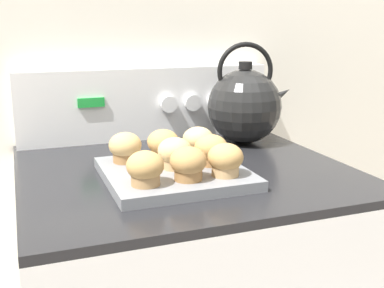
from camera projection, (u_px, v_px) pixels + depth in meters
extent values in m
cube|color=silver|center=(140.00, 33.00, 1.35)|extent=(8.00, 0.05, 2.40)
cube|color=black|center=(183.00, 170.00, 1.10)|extent=(0.72, 0.67, 0.02)
cube|color=white|center=(147.00, 103.00, 1.35)|extent=(0.71, 0.05, 0.20)
cube|color=green|center=(91.00, 103.00, 1.27)|extent=(0.07, 0.01, 0.02)
cylinder|color=white|center=(169.00, 104.00, 1.34)|extent=(0.05, 0.02, 0.05)
cylinder|color=white|center=(193.00, 103.00, 1.36)|extent=(0.05, 0.02, 0.05)
cylinder|color=white|center=(216.00, 101.00, 1.39)|extent=(0.05, 0.02, 0.05)
cylinder|color=white|center=(238.00, 100.00, 1.41)|extent=(0.05, 0.02, 0.05)
cube|color=slate|center=(174.00, 173.00, 1.01)|extent=(0.29, 0.29, 0.02)
cylinder|color=#A37A4C|center=(146.00, 178.00, 0.90)|extent=(0.05, 0.05, 0.03)
ellipsoid|color=tan|center=(145.00, 165.00, 0.90)|extent=(0.07, 0.07, 0.06)
cylinder|color=olive|center=(188.00, 173.00, 0.93)|extent=(0.05, 0.05, 0.03)
ellipsoid|color=#B2844C|center=(188.00, 161.00, 0.93)|extent=(0.07, 0.07, 0.06)
cylinder|color=tan|center=(225.00, 169.00, 0.96)|extent=(0.05, 0.05, 0.03)
ellipsoid|color=tan|center=(225.00, 157.00, 0.96)|extent=(0.07, 0.07, 0.06)
cylinder|color=tan|center=(175.00, 162.00, 1.01)|extent=(0.05, 0.05, 0.03)
ellipsoid|color=tan|center=(175.00, 150.00, 1.00)|extent=(0.07, 0.07, 0.06)
cylinder|color=olive|center=(211.00, 158.00, 1.04)|extent=(0.05, 0.05, 0.03)
ellipsoid|color=tan|center=(211.00, 147.00, 1.03)|extent=(0.07, 0.07, 0.06)
cylinder|color=olive|center=(126.00, 156.00, 1.06)|extent=(0.05, 0.05, 0.03)
ellipsoid|color=tan|center=(125.00, 145.00, 1.05)|extent=(0.07, 0.07, 0.06)
cylinder|color=olive|center=(163.00, 152.00, 1.08)|extent=(0.05, 0.05, 0.03)
ellipsoid|color=tan|center=(163.00, 142.00, 1.08)|extent=(0.07, 0.07, 0.06)
cylinder|color=tan|center=(198.00, 149.00, 1.11)|extent=(0.05, 0.05, 0.03)
ellipsoid|color=tan|center=(198.00, 139.00, 1.10)|extent=(0.07, 0.07, 0.06)
sphere|color=black|center=(244.00, 107.00, 1.30)|extent=(0.20, 0.20, 0.20)
cylinder|color=black|center=(245.00, 65.00, 1.27)|extent=(0.04, 0.04, 0.02)
cone|color=black|center=(277.00, 96.00, 1.31)|extent=(0.10, 0.06, 0.08)
torus|color=black|center=(245.00, 71.00, 1.27)|extent=(0.15, 0.04, 0.15)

